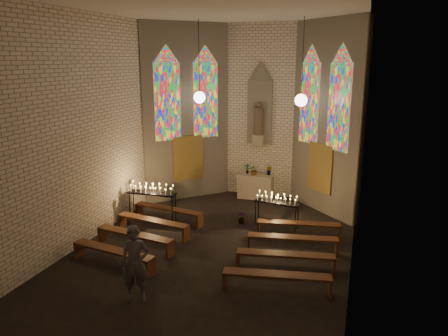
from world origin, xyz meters
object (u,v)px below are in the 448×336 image
Objects in this scene: votive_stand_right at (277,200)px; visitor at (135,264)px; votive_stand_left at (152,191)px; aisle_flower_pot at (241,218)px; altar at (256,186)px.

votive_stand_right is 6.07m from visitor.
votive_stand_left reaches higher than votive_stand_right.
votive_stand_right reaches higher than aisle_flower_pot.
votive_stand_left is 0.93× the size of visitor.
aisle_flower_pot is at bearing -169.81° from votive_stand_right.
altar is 0.74× the size of visitor.
aisle_flower_pot is 0.27× the size of votive_stand_right.
altar is 3.26m from votive_stand_right.
visitor reaches higher than votive_stand_right.
votive_stand_left is 1.12× the size of votive_stand_right.
aisle_flower_pot is at bearing 60.08° from visitor.
visitor is at bearing -95.52° from altar.
altar reaches higher than aisle_flower_pot.
votive_stand_left is at bearing -162.96° from votive_stand_right.
visitor reaches higher than votive_stand_left.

